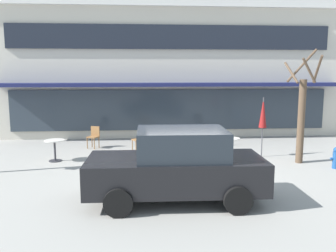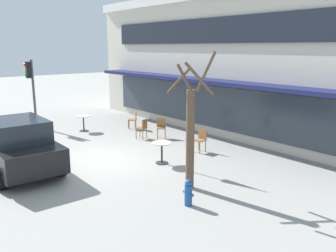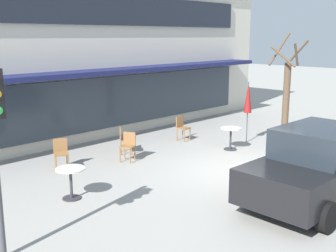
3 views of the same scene
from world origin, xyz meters
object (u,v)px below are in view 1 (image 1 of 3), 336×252
at_px(cafe_chair_1, 94,135).
at_px(cafe_chair_3, 140,138).
at_px(street_tree, 302,114).
at_px(cafe_table_near_wall, 230,145).
at_px(cafe_chair_0, 214,135).
at_px(fire_hydrant, 336,158).
at_px(cafe_chair_2, 150,135).
at_px(cafe_table_streetside, 55,147).
at_px(patio_umbrella_green_folded, 263,113).
at_px(parked_sedan, 177,166).

height_order(cafe_chair_1, cafe_chair_3, same).
distance_m(cafe_chair_3, street_tree, 6.07).
xyz_separation_m(cafe_table_near_wall, cafe_chair_0, (-0.17, 2.07, 0.01)).
xyz_separation_m(cafe_chair_3, fire_hydrant, (6.35, -3.08, -0.17)).
distance_m(cafe_chair_2, street_tree, 6.01).
height_order(cafe_chair_0, cafe_chair_2, same).
bearing_deg(cafe_chair_0, cafe_table_streetside, -161.95).
bearing_deg(street_tree, cafe_chair_0, 130.77).
relative_size(patio_umbrella_green_folded, cafe_chair_2, 2.47).
distance_m(cafe_chair_0, street_tree, 3.90).
distance_m(cafe_chair_1, parked_sedan, 6.99).
relative_size(cafe_table_streetside, street_tree, 0.19).
distance_m(cafe_chair_0, cafe_chair_1, 4.97).
relative_size(cafe_chair_2, parked_sedan, 0.21).
relative_size(cafe_chair_3, parked_sedan, 0.21).
distance_m(cafe_table_near_wall, cafe_chair_2, 3.60).
distance_m(cafe_table_near_wall, parked_sedan, 4.76).
bearing_deg(street_tree, cafe_chair_1, 157.79).
height_order(parked_sedan, street_tree, street_tree).
bearing_deg(cafe_chair_0, patio_umbrella_green_folded, -53.24).
height_order(patio_umbrella_green_folded, fire_hydrant, patio_umbrella_green_folded).
distance_m(patio_umbrella_green_folded, parked_sedan, 5.65).
distance_m(patio_umbrella_green_folded, cafe_chair_3, 4.81).
height_order(cafe_table_streetside, street_tree, street_tree).
bearing_deg(cafe_chair_1, cafe_table_near_wall, -23.85).
bearing_deg(cafe_chair_0, cafe_chair_1, 177.65).
distance_m(cafe_table_streetside, fire_hydrant, 9.47).
bearing_deg(parked_sedan, cafe_chair_0, 70.66).
xyz_separation_m(cafe_chair_1, parked_sedan, (2.80, -6.40, 0.35)).
relative_size(cafe_chair_1, cafe_chair_3, 1.00).
xyz_separation_m(cafe_table_near_wall, patio_umbrella_green_folded, (1.24, 0.18, 1.11)).
distance_m(cafe_chair_0, fire_hydrant, 4.90).
xyz_separation_m(cafe_table_streetside, parked_sedan, (3.88, -4.22, 0.36)).
bearing_deg(fire_hydrant, cafe_table_streetside, 169.78).
relative_size(cafe_table_near_wall, cafe_table_streetside, 1.00).
bearing_deg(patio_umbrella_green_folded, cafe_table_near_wall, -171.65).
bearing_deg(street_tree, cafe_table_near_wall, 161.68).
height_order(cafe_table_streetside, cafe_chair_1, cafe_chair_1).
distance_m(cafe_chair_2, fire_hydrant, 7.05).
bearing_deg(parked_sedan, cafe_chair_3, 99.20).
bearing_deg(street_tree, cafe_table_streetside, 174.31).
height_order(cafe_chair_1, street_tree, street_tree).
bearing_deg(street_tree, fire_hydrant, -44.89).
bearing_deg(cafe_table_near_wall, cafe_chair_0, 94.76).
bearing_deg(patio_umbrella_green_folded, street_tree, -42.35).
relative_size(patio_umbrella_green_folded, fire_hydrant, 3.12).
distance_m(cafe_table_near_wall, cafe_chair_0, 2.08).
bearing_deg(parked_sedan, cafe_chair_2, 94.44).
bearing_deg(fire_hydrant, cafe_chair_3, 154.15).
xyz_separation_m(cafe_chair_3, parked_sedan, (0.91, -5.62, 0.35)).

